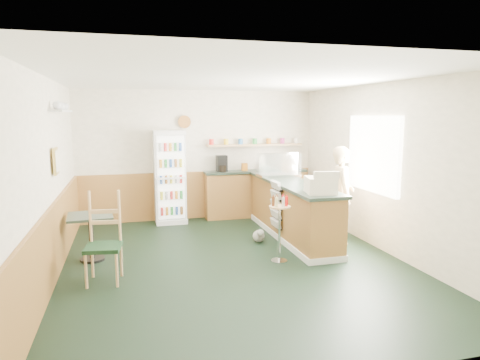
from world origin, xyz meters
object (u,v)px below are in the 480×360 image
object	(u,v)px
shopkeeper	(342,195)
condiment_stand	(280,220)
display_case	(279,165)
cafe_chair	(103,234)
cash_register	(320,185)
drinks_fridge	(170,177)
cafe_table	(91,228)

from	to	relation	value
shopkeeper	condiment_stand	distance (m)	1.52
display_case	cafe_chair	world-z (taller)	display_case
shopkeeper	cash_register	bearing A→B (deg)	148.01
drinks_fridge	cafe_table	world-z (taller)	drinks_fridge
drinks_fridge	cafe_table	size ratio (longest dim) A/B	2.67
display_case	shopkeeper	world-z (taller)	shopkeeper
drinks_fridge	cafe_chair	bearing A→B (deg)	-112.12
display_case	shopkeeper	distance (m)	1.48
cash_register	cafe_table	distance (m)	3.54
shopkeeper	cafe_table	world-z (taller)	shopkeeper
shopkeeper	drinks_fridge	bearing A→B (deg)	67.93
display_case	cafe_table	xyz separation A→B (m)	(-3.40, -1.10, -0.74)
display_case	cafe_table	bearing A→B (deg)	-162.08
cafe_chair	drinks_fridge	bearing A→B (deg)	75.71
cash_register	cafe_table	xyz separation A→B (m)	(-3.40, 0.75, -0.63)
shopkeeper	display_case	bearing A→B (deg)	46.47
display_case	cafe_chair	distance (m)	3.78
display_case	cafe_chair	xyz separation A→B (m)	(-3.18, -1.96, -0.61)
drinks_fridge	shopkeeper	distance (m)	3.48
drinks_fridge	cash_register	xyz separation A→B (m)	(2.00, -2.80, 0.19)
cafe_chair	shopkeeper	bearing A→B (deg)	18.24
shopkeeper	cafe_table	bearing A→B (deg)	105.08
cafe_chair	cash_register	bearing A→B (deg)	9.74
display_case	condiment_stand	xyz separation A→B (m)	(-0.67, -1.89, -0.59)
cash_register	condiment_stand	bearing A→B (deg)	-165.19
cafe_table	drinks_fridge	bearing A→B (deg)	55.59
cafe_chair	display_case	bearing A→B (deg)	39.46
drinks_fridge	display_case	bearing A→B (deg)	-25.50
drinks_fridge	shopkeeper	bearing A→B (deg)	-39.18
drinks_fridge	cafe_chair	xyz separation A→B (m)	(-1.18, -2.91, -0.32)
cafe_table	cafe_chair	world-z (taller)	cafe_chair
condiment_stand	cafe_table	world-z (taller)	condiment_stand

